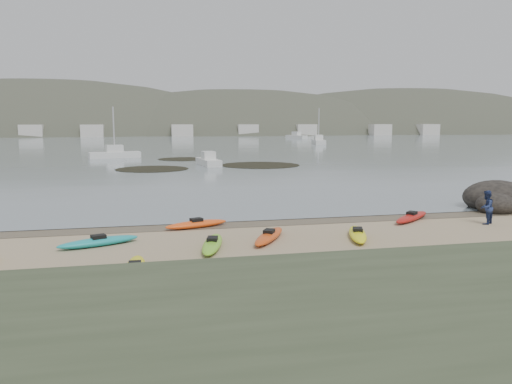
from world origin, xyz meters
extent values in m
plane|color=tan|center=(0.00, 0.00, 0.00)|extent=(600.00, 600.00, 0.00)
plane|color=brown|center=(0.00, -0.30, 0.00)|extent=(60.00, 60.00, 0.00)
plane|color=slate|center=(0.00, 300.00, 0.01)|extent=(1200.00, 1200.00, 0.00)
cube|color=#475138|center=(0.00, -17.50, 1.00)|extent=(60.00, 8.00, 2.00)
ellipsoid|color=#B11712|center=(7.84, -1.48, 0.17)|extent=(3.27, 2.85, 0.34)
ellipsoid|color=teal|center=(-7.34, -3.57, 0.17)|extent=(3.34, 1.88, 0.34)
ellipsoid|color=#D34612|center=(-0.32, -4.07, 0.17)|extent=(2.34, 3.36, 0.34)
ellipsoid|color=#78CB28|center=(-2.86, -4.94, 0.17)|extent=(1.50, 3.46, 0.34)
ellipsoid|color=#FA5215|center=(-3.10, -0.91, 0.17)|extent=(3.21, 1.64, 0.34)
ellipsoid|color=yellow|center=(3.52, -4.55, 0.17)|extent=(1.70, 3.29, 0.34)
ellipsoid|color=yellow|center=(-5.81, -7.99, 0.17)|extent=(0.83, 3.72, 0.34)
imported|color=navy|center=(10.92, -3.11, 0.84)|extent=(1.03, 0.97, 1.67)
ellipsoid|color=black|center=(14.60, 0.93, 0.30)|extent=(3.93, 3.06, 1.97)
ellipsoid|color=black|center=(13.60, -0.37, 0.20)|extent=(2.19, 1.97, 1.31)
cylinder|color=black|center=(-4.84, 29.23, 0.03)|extent=(7.65, 7.65, 0.04)
cylinder|color=black|center=(7.33, 31.42, 0.03)|extent=(9.15, 9.15, 0.04)
cylinder|color=black|center=(-0.55, 42.60, 0.03)|extent=(6.79, 6.79, 0.04)
cube|color=silver|center=(-9.66, 46.93, 0.48)|extent=(7.09, 3.44, 0.96)
cube|color=silver|center=(1.56, 32.74, 0.43)|extent=(2.38, 6.23, 0.85)
cube|color=silver|center=(32.13, 81.73, 0.54)|extent=(3.60, 8.04, 1.09)
cube|color=silver|center=(38.24, 118.62, 0.53)|extent=(5.04, 7.79, 1.06)
ellipsoid|color=#384235|center=(-45.00, 195.00, -18.00)|extent=(220.00, 120.00, 80.00)
ellipsoid|color=#384235|center=(35.00, 190.00, -15.30)|extent=(200.00, 110.00, 68.00)
ellipsoid|color=#384235|center=(120.00, 200.00, -17.10)|extent=(230.00, 130.00, 76.00)
cube|color=beige|center=(-42.00, 145.00, 2.00)|extent=(7.00, 5.00, 4.00)
cube|color=beige|center=(-18.00, 145.00, 2.00)|extent=(7.00, 5.00, 4.00)
cube|color=beige|center=(6.00, 145.00, 2.00)|extent=(7.00, 5.00, 4.00)
cube|color=beige|center=(30.00, 145.00, 2.00)|extent=(7.00, 5.00, 4.00)
cube|color=beige|center=(54.00, 145.00, 2.00)|extent=(7.00, 5.00, 4.00)
cube|color=beige|center=(78.00, 145.00, 2.00)|extent=(7.00, 5.00, 4.00)
cube|color=beige|center=(102.00, 145.00, 2.00)|extent=(7.00, 5.00, 4.00)
camera|label=1|loc=(-5.30, -24.27, 5.02)|focal=35.00mm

